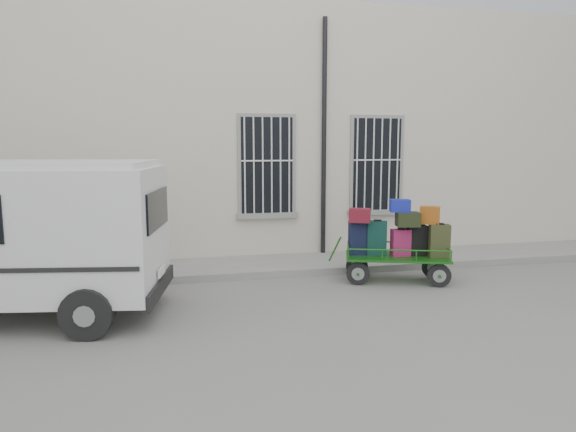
% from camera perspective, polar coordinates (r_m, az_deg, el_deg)
% --- Properties ---
extents(ground, '(80.00, 80.00, 0.00)m').
position_cam_1_polar(ground, '(9.48, 3.36, -8.81)').
color(ground, slate).
rests_on(ground, ground).
extents(building, '(24.00, 5.15, 6.00)m').
position_cam_1_polar(building, '(14.44, -2.59, 9.02)').
color(building, beige).
rests_on(building, ground).
extents(sidewalk, '(24.00, 1.70, 0.15)m').
position_cam_1_polar(sidewalk, '(11.52, 0.35, -5.38)').
color(sidewalk, gray).
rests_on(sidewalk, ground).
extents(luggage_cart, '(2.40, 1.51, 1.66)m').
position_cam_1_polar(luggage_cart, '(10.46, 12.09, -2.70)').
color(luggage_cart, black).
rests_on(luggage_cart, ground).
extents(van, '(5.18, 2.86, 2.48)m').
position_cam_1_polar(van, '(9.15, -29.29, -1.32)').
color(van, white).
rests_on(van, ground).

